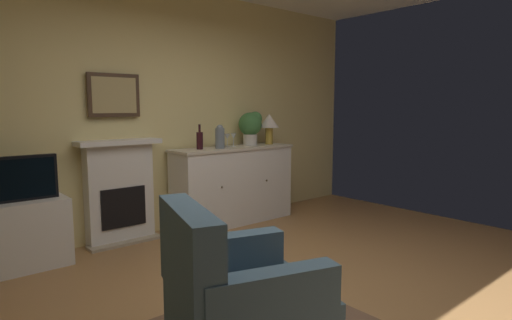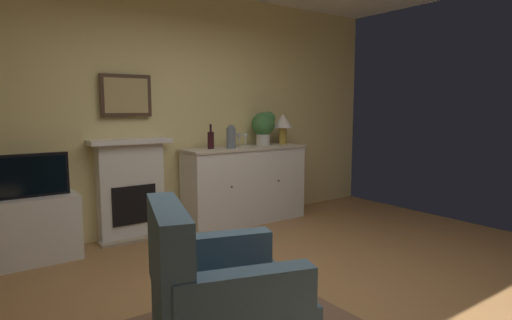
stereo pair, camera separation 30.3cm
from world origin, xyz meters
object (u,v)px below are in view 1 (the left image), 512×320
object	(u,v)px
tv_cabinet	(23,235)
armchair	(236,297)
framed_picture	(114,95)
wine_bottle	(200,140)
vase_decorative	(220,137)
wine_glass_left	(227,137)
tv_set	(19,179)
table_lamp	(269,123)
wine_glass_center	(233,137)
sideboard_cabinet	(233,185)
fireplace_unit	(120,191)
potted_plant_small	(251,125)

from	to	relation	value
tv_cabinet	armchair	size ratio (longest dim) A/B	0.75
framed_picture	wine_bottle	xyz separation A→B (m)	(0.91, -0.20, -0.50)
vase_decorative	armchair	distance (m)	2.84
wine_glass_left	tv_set	size ratio (longest dim) A/B	0.27
table_lamp	vase_decorative	size ratio (longest dim) A/B	1.42
table_lamp	tv_cabinet	size ratio (longest dim) A/B	0.53
wine_glass_center	tv_set	size ratio (longest dim) A/B	0.27
framed_picture	table_lamp	size ratio (longest dim) A/B	1.38
sideboard_cabinet	table_lamp	bearing A→B (deg)	0.00
sideboard_cabinet	fireplace_unit	bearing A→B (deg)	172.72
fireplace_unit	framed_picture	distance (m)	1.01
vase_decorative	wine_glass_center	bearing A→B (deg)	17.48
wine_bottle	vase_decorative	bearing A→B (deg)	-16.83
wine_bottle	wine_glass_center	bearing A→B (deg)	1.45
vase_decorative	potted_plant_small	distance (m)	0.58
fireplace_unit	tv_cabinet	bearing A→B (deg)	-170.55
table_lamp	tv_set	distance (m)	2.99
wine_glass_center	vase_decorative	size ratio (longest dim) A/B	0.59
fireplace_unit	table_lamp	distance (m)	2.11
fireplace_unit	sideboard_cabinet	world-z (taller)	fireplace_unit
table_lamp	armchair	size ratio (longest dim) A/B	0.40
fireplace_unit	potted_plant_small	world-z (taller)	potted_plant_small
sideboard_cabinet	wine_bottle	size ratio (longest dim) A/B	5.53
framed_picture	tv_cabinet	size ratio (longest dim) A/B	0.73
tv_set	armchair	xyz separation A→B (m)	(0.59, -2.33, -0.44)
sideboard_cabinet	tv_set	distance (m)	2.39
wine_glass_left	wine_glass_center	size ratio (longest dim) A/B	1.00
wine_glass_left	tv_cabinet	world-z (taller)	wine_glass_left
fireplace_unit	tv_cabinet	world-z (taller)	fireplace_unit
fireplace_unit	tv_cabinet	distance (m)	1.02
sideboard_cabinet	vase_decorative	xyz separation A→B (m)	(-0.24, -0.05, 0.61)
fireplace_unit	potted_plant_small	size ratio (longest dim) A/B	2.56
sideboard_cabinet	tv_cabinet	xyz separation A→B (m)	(-2.36, 0.02, -0.17)
table_lamp	tv_cabinet	xyz separation A→B (m)	(-2.96, 0.02, -0.92)
framed_picture	sideboard_cabinet	bearing A→B (deg)	-9.11
tv_cabinet	armchair	distance (m)	2.42
framed_picture	potted_plant_small	xyz separation A→B (m)	(1.71, -0.18, -0.35)
wine_bottle	tv_set	distance (m)	1.91
table_lamp	wine_bottle	world-z (taller)	table_lamp
sideboard_cabinet	wine_glass_left	xyz separation A→B (m)	(-0.08, 0.02, 0.60)
tv_set	potted_plant_small	xyz separation A→B (m)	(2.69, 0.05, 0.39)
table_lamp	wine_bottle	size ratio (longest dim) A/B	1.38
tv_cabinet	potted_plant_small	world-z (taller)	potted_plant_small
tv_cabinet	wine_bottle	bearing A→B (deg)	0.20
tv_cabinet	table_lamp	bearing A→B (deg)	-0.29
vase_decorative	potted_plant_small	world-z (taller)	potted_plant_small
fireplace_unit	vase_decorative	bearing A→B (deg)	-11.17
potted_plant_small	sideboard_cabinet	bearing A→B (deg)	-172.04
table_lamp	wine_bottle	bearing A→B (deg)	178.85
table_lamp	tv_set	world-z (taller)	table_lamp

